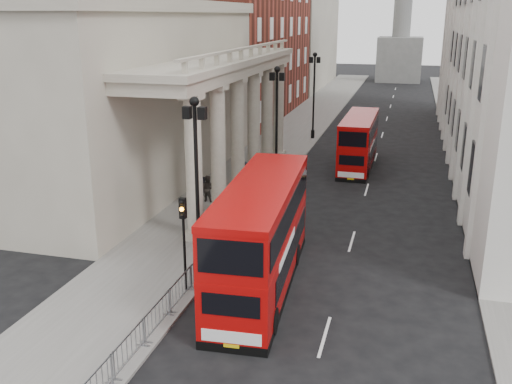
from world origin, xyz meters
TOP-DOWN VIEW (x-y plane):
  - ground at (0.00, 0.00)m, footprint 260.00×260.00m
  - sidewalk_west at (-3.00, 30.00)m, footprint 6.00×140.00m
  - sidewalk_east at (13.50, 30.00)m, footprint 3.00×140.00m
  - kerb at (-0.05, 30.00)m, footprint 0.20×140.00m
  - portico_building at (-10.50, 18.00)m, footprint 9.00×28.00m
  - brick_building at (-10.50, 48.00)m, footprint 9.00×32.00m
  - west_building_far at (-10.50, 80.00)m, footprint 9.00×30.00m
  - lamp_post_south at (-0.60, 4.00)m, footprint 1.05×0.44m
  - lamp_post_mid at (-0.60, 20.00)m, footprint 1.05×0.44m
  - lamp_post_north at (-0.60, 36.00)m, footprint 1.05×0.44m
  - traffic_light at (-0.50, 1.98)m, footprint 0.28×0.33m
  - crowd_barriers at (-0.35, 2.23)m, footprint 0.50×18.75m
  - bus_near at (2.55, 3.51)m, footprint 3.41×11.41m
  - bus_far at (4.75, 26.23)m, footprint 2.43×9.64m
  - pedestrian_a at (-4.14, 14.39)m, footprint 0.64×0.48m
  - pedestrian_b at (-3.87, 14.25)m, footprint 0.91×0.75m
  - pedestrian_c at (-2.46, 18.06)m, footprint 1.00×0.76m

SIDE VIEW (x-z plane):
  - ground at x=0.00m, z-range 0.00..0.00m
  - sidewalk_west at x=-3.00m, z-range 0.00..0.12m
  - sidewalk_east at x=13.50m, z-range 0.00..0.12m
  - kerb at x=-0.05m, z-range 0.00..0.14m
  - crowd_barriers at x=-0.35m, z-range 0.12..1.22m
  - pedestrian_a at x=-4.14m, z-range 0.12..1.70m
  - pedestrian_b at x=-3.87m, z-range 0.12..1.87m
  - pedestrian_c at x=-2.46m, z-range 0.12..1.96m
  - bus_far at x=4.75m, z-range 0.09..4.25m
  - bus_near at x=2.55m, z-range 0.11..4.97m
  - traffic_light at x=-0.50m, z-range 0.96..5.26m
  - lamp_post_south at x=-0.60m, z-range 0.75..9.07m
  - lamp_post_mid at x=-0.60m, z-range 0.75..9.07m
  - lamp_post_north at x=-0.60m, z-range 0.75..9.07m
  - portico_building at x=-10.50m, z-range 0.00..12.00m
  - west_building_far at x=-10.50m, z-range 0.00..20.00m
  - brick_building at x=-10.50m, z-range 0.00..22.00m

